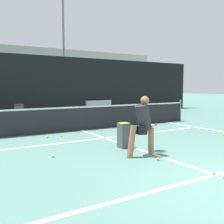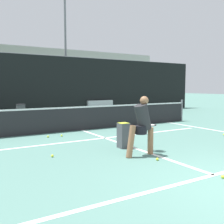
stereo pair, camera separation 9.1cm
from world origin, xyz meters
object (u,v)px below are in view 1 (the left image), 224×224
(trash_bin, at_px, (19,112))
(parked_car, at_px, (85,102))
(player_practicing, at_px, (143,124))
(ball_hopper, at_px, (124,135))

(trash_bin, bearing_deg, parked_car, 31.21)
(player_practicing, xyz_separation_m, trash_bin, (-1.04, 9.07, -0.39))
(player_practicing, bearing_deg, ball_hopper, 85.05)
(player_practicing, relative_size, trash_bin, 1.84)
(ball_hopper, bearing_deg, player_practicing, -93.37)
(player_practicing, bearing_deg, trash_bin, 94.94)
(ball_hopper, bearing_deg, trash_bin, 97.62)
(ball_hopper, distance_m, parked_car, 12.15)
(trash_bin, bearing_deg, ball_hopper, -82.38)
(trash_bin, distance_m, parked_car, 6.25)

